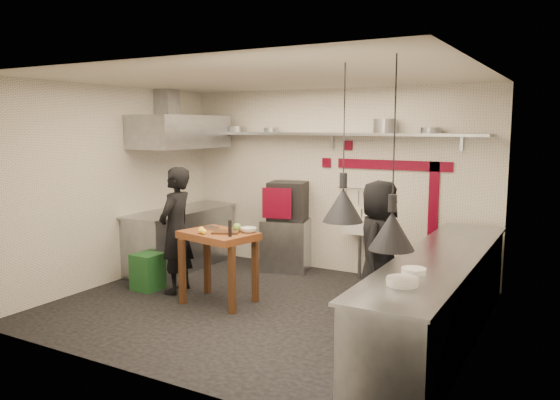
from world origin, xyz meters
The scene contains 47 objects.
floor centered at (0.00, 0.00, 0.00)m, with size 5.00×5.00×0.00m, color black.
ceiling centered at (0.00, 0.00, 2.80)m, with size 5.00×5.00×0.00m, color beige.
wall_back centered at (0.00, 2.10, 1.40)m, with size 5.00×0.04×2.80m, color silver.
wall_front centered at (0.00, -2.10, 1.40)m, with size 5.00×0.04×2.80m, color silver.
wall_left centered at (-2.50, 0.00, 1.40)m, with size 0.04×4.20×2.80m, color silver.
wall_right centered at (2.50, 0.00, 1.40)m, with size 0.04×4.20×2.80m, color silver.
red_band_horiz centered at (0.95, 2.08, 1.68)m, with size 1.70×0.02×0.14m, color #5F0419.
red_band_vert centered at (1.55, 2.08, 1.20)m, with size 0.14×0.02×1.10m, color #5F0419.
red_tile_a centered at (0.25, 2.08, 1.95)m, with size 0.14×0.02×0.14m, color #5F0419.
red_tile_b centered at (-0.10, 2.08, 1.68)m, with size 0.14×0.02×0.14m, color #5F0419.
back_shelf centered at (0.00, 1.92, 2.12)m, with size 4.60×0.34×0.04m, color gray.
shelf_bracket_left centered at (-1.90, 2.07, 2.02)m, with size 0.04×0.06×0.24m, color gray.
shelf_bracket_mid centered at (0.00, 2.07, 2.02)m, with size 0.04×0.06×0.24m, color gray.
shelf_bracket_right centered at (1.90, 2.07, 2.02)m, with size 0.04×0.06×0.24m, color gray.
pan_far_left centered at (-1.64, 1.92, 2.19)m, with size 0.27×0.27×0.09m, color gray.
pan_mid_left centered at (-0.99, 1.92, 2.18)m, with size 0.22×0.22×0.07m, color gray.
stock_pot centered at (0.87, 1.92, 2.24)m, with size 0.33×0.33×0.20m, color gray.
pan_right centered at (1.52, 1.92, 2.18)m, with size 0.27×0.27×0.08m, color gray.
oven_stand centered at (-0.64, 1.78, 0.40)m, with size 0.70×0.63×0.80m, color gray.
combi_oven centered at (-0.62, 1.81, 1.09)m, with size 0.56×0.53×0.58m, color black.
oven_door centered at (-0.62, 1.46, 1.09)m, with size 0.45×0.03×0.46m, color #5F0419.
oven_glass centered at (-0.59, 1.47, 1.09)m, with size 0.33×0.01×0.34m, color black.
hand_sink centered at (0.55, 1.92, 0.78)m, with size 0.46×0.34×0.22m, color silver.
sink_tap centered at (0.55, 1.92, 0.96)m, with size 0.03×0.03×0.14m, color gray.
sink_drain centered at (0.55, 1.88, 0.34)m, with size 0.06×0.06×0.66m, color gray.
utensil_rail centered at (0.55, 2.06, 1.32)m, with size 0.02×0.02×0.90m, color gray.
counter_right centered at (2.15, 0.00, 0.45)m, with size 0.70×3.80×0.90m, color gray.
counter_right_top centered at (2.15, 0.00, 0.92)m, with size 0.76×3.90×0.03m, color gray.
plate_stack centered at (2.12, -1.24, 0.96)m, with size 0.26×0.26×0.07m, color silver.
small_bowl_right centered at (2.10, -0.83, 0.96)m, with size 0.22×0.22×0.05m, color silver.
counter_left centered at (-2.15, 1.05, 0.45)m, with size 0.70×1.90×0.90m, color gray.
counter_left_top centered at (-2.15, 1.05, 0.92)m, with size 0.76×2.00×0.03m, color gray.
extractor_hood centered at (-2.10, 1.05, 2.15)m, with size 0.78×1.60×0.50m, color gray.
hood_duct centered at (-2.35, 1.05, 2.55)m, with size 0.28×0.28×0.50m, color gray.
green_bin centered at (-1.79, -0.09, 0.25)m, with size 0.36×0.36×0.50m, color #1D5524.
prep_table centered at (-0.59, -0.08, 0.46)m, with size 0.92×0.64×0.92m, color brown, non-canonical shape.
cutting_board centered at (-0.47, -0.09, 0.93)m, with size 0.33×0.23×0.03m, color #462815.
pepper_mill centered at (-0.30, -0.25, 1.02)m, with size 0.04×0.04×0.20m, color black.
lemon_a centered at (-0.71, -0.27, 0.96)m, with size 0.09×0.09×0.09m, color yellow.
lemon_b centered at (-0.65, -0.30, 0.96)m, with size 0.07×0.07×0.07m, color yellow.
veg_ball centered at (-0.41, 0.07, 0.97)m, with size 0.11×0.11×0.11m, color olive.
steel_tray centered at (-0.79, 0.04, 0.94)m, with size 0.17×0.12×0.03m, color gray.
bowl centered at (-0.24, 0.07, 0.95)m, with size 0.20×0.20×0.06m, color silver.
heat_lamp_near centered at (1.46, -0.97, 2.08)m, with size 0.37×0.37×1.43m, color black, non-canonical shape.
heat_lamp_far centered at (2.05, -1.36, 2.03)m, with size 0.37×0.37×1.55m, color black, non-canonical shape.
chef_left centered at (-1.36, 0.02, 0.85)m, with size 0.62×0.41×1.70m, color black.
chef_right centered at (1.33, 0.45, 0.81)m, with size 0.79×0.52×1.62m, color black.
Camera 1 is at (3.39, -5.56, 2.25)m, focal length 35.00 mm.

